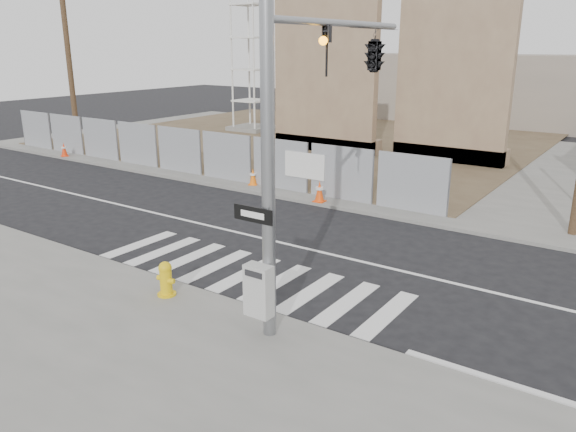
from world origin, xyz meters
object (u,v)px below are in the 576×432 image
Objects in this scene: fire_hydrant at (166,279)px; traffic_cone_a at (64,150)px; signal_pole at (343,89)px; traffic_cone_c at (253,177)px; traffic_cone_d at (320,192)px; traffic_cone_b at (142,158)px.

fire_hydrant is 19.09m from traffic_cone_a.
traffic_cone_a is at bearing 162.53° from signal_pole.
traffic_cone_c is at bearing 139.02° from signal_pole.
traffic_cone_c is 3.70m from traffic_cone_d.
signal_pole is at bearing 23.11° from fire_hydrant.
signal_pole reaches higher than traffic_cone_b.
signal_pole is at bearing -55.22° from traffic_cone_d.
traffic_cone_d is at bearing -5.21° from traffic_cone_b.
signal_pole is 8.49× the size of fire_hydrant.
fire_hydrant is at bearing -39.38° from traffic_cone_b.
fire_hydrant is 1.04× the size of traffic_cone_d.
traffic_cone_d is (-1.31, 8.93, -0.02)m from fire_hydrant.
traffic_cone_b is at bearing 122.51° from fire_hydrant.
traffic_cone_b is at bearing 174.79° from traffic_cone_d.
traffic_cone_a is (-16.87, 8.93, -0.06)m from fire_hydrant.
signal_pole is at bearing -25.62° from traffic_cone_b.
traffic_cone_a reaches higher than traffic_cone_b.
traffic_cone_a is 1.03× the size of traffic_cone_c.
fire_hydrant is at bearing -81.64° from traffic_cone_d.
traffic_cone_a is 1.14× the size of traffic_cone_b.
traffic_cone_b is at bearing 154.38° from signal_pole.
signal_pole is 8.74m from traffic_cone_d.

